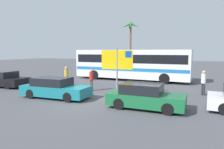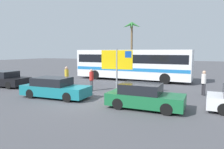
# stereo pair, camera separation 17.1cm
# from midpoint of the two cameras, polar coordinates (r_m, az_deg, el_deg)

# --- Properties ---
(ground) EXTENTS (120.00, 120.00, 0.00)m
(ground) POSITION_cam_midpoint_polar(r_m,az_deg,el_deg) (12.89, -7.73, -7.22)
(ground) COLOR #4C4C51
(bus_front_coach) EXTENTS (12.02, 2.43, 3.17)m
(bus_front_coach) POSITION_cam_midpoint_polar(r_m,az_deg,el_deg) (21.76, 5.61, 3.11)
(bus_front_coach) COLOR white
(bus_front_coach) RESTS_ON ground
(ferry_sign) EXTENTS (2.18, 0.39, 3.20)m
(ferry_sign) POSITION_cam_midpoint_polar(r_m,az_deg,el_deg) (14.16, 1.87, 3.58)
(ferry_sign) COLOR gray
(ferry_sign) RESTS_ON ground
(car_black) EXTENTS (4.25, 2.14, 1.32)m
(car_black) POSITION_cam_midpoint_polar(r_m,az_deg,el_deg) (20.10, -27.21, -1.13)
(car_black) COLOR black
(car_black) RESTS_ON ground
(car_teal) EXTENTS (4.62, 2.04, 1.32)m
(car_teal) POSITION_cam_midpoint_polar(r_m,az_deg,el_deg) (14.04, -15.19, -3.61)
(car_teal) COLOR #19757F
(car_teal) RESTS_ON ground
(car_green) EXTENTS (4.05, 1.82, 1.32)m
(car_green) POSITION_cam_midpoint_polar(r_m,az_deg,el_deg) (11.16, 9.26, -6.03)
(car_green) COLOR #196638
(car_green) RESTS_ON ground
(pedestrian_near_sign) EXTENTS (0.32, 0.32, 1.69)m
(pedestrian_near_sign) POSITION_cam_midpoint_polar(r_m,az_deg,el_deg) (15.85, -5.38, -0.98)
(pedestrian_near_sign) COLOR #4C4C51
(pedestrian_near_sign) RESTS_ON ground
(pedestrian_by_bus) EXTENTS (0.32, 0.32, 1.71)m
(pedestrian_by_bus) POSITION_cam_midpoint_polar(r_m,az_deg,el_deg) (15.53, 24.26, -1.61)
(pedestrian_by_bus) COLOR #2D2D33
(pedestrian_by_bus) RESTS_ON ground
(pedestrian_crossing_lot) EXTENTS (0.32, 0.32, 1.81)m
(pedestrian_crossing_lot) POSITION_cam_midpoint_polar(r_m,az_deg,el_deg) (16.99, -12.09, -0.32)
(pedestrian_crossing_lot) COLOR #706656
(pedestrian_crossing_lot) RESTS_ON ground
(palm_tree_seaside) EXTENTS (3.11, 2.90, 7.63)m
(palm_tree_seaside) POSITION_cam_midpoint_polar(r_m,az_deg,el_deg) (33.64, 5.61, 11.61)
(palm_tree_seaside) COLOR brown
(palm_tree_seaside) RESTS_ON ground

